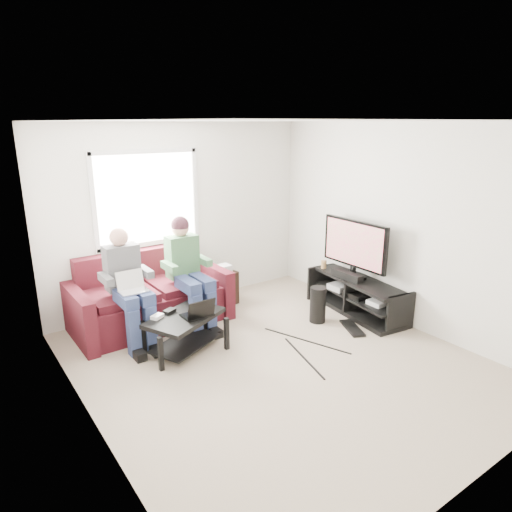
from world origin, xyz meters
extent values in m
plane|color=tan|center=(0.00, 0.00, 0.00)|extent=(4.50, 4.50, 0.00)
plane|color=white|center=(0.00, 0.00, 2.60)|extent=(4.50, 4.50, 0.00)
plane|color=silver|center=(0.00, 2.25, 1.30)|extent=(4.50, 0.00, 4.50)
plane|color=silver|center=(0.00, -2.25, 1.30)|extent=(4.50, 0.00, 4.50)
plane|color=silver|center=(-2.00, 0.00, 1.30)|extent=(0.00, 4.50, 4.50)
plane|color=silver|center=(2.00, 0.00, 1.30)|extent=(0.00, 4.50, 4.50)
cube|color=white|center=(-0.50, 2.24, 1.60)|extent=(1.40, 0.01, 1.20)
cube|color=silver|center=(-0.50, 2.23, 1.60)|extent=(1.48, 0.04, 1.28)
cube|color=#4F1320|center=(-0.74, 1.75, 0.23)|extent=(1.69, 0.91, 0.46)
cube|color=#4F1320|center=(-0.74, 2.15, 0.70)|extent=(1.69, 0.21, 0.47)
cube|color=#4F1320|center=(-1.65, 1.75, 0.33)|extent=(0.16, 0.99, 0.66)
cube|color=#4F1320|center=(0.18, 1.75, 0.33)|extent=(0.16, 0.99, 0.66)
cube|color=#4F1320|center=(-1.14, 1.73, 0.51)|extent=(0.78, 0.78, 0.10)
cube|color=#4F1320|center=(-0.33, 1.73, 0.51)|extent=(0.78, 0.78, 0.10)
cube|color=navy|center=(-1.24, 1.27, 0.63)|extent=(0.16, 0.45, 0.14)
cube|color=navy|center=(-1.04, 1.27, 0.63)|extent=(0.16, 0.45, 0.14)
cube|color=navy|center=(-1.24, 1.09, 0.28)|extent=(0.13, 0.13, 0.56)
cube|color=navy|center=(-1.04, 1.09, 0.28)|extent=(0.13, 0.13, 0.56)
cube|color=#56575B|center=(-1.14, 1.60, 0.91)|extent=(0.40, 0.22, 0.55)
sphere|color=#E0A08C|center=(-1.14, 1.62, 1.28)|extent=(0.22, 0.22, 0.22)
cube|color=navy|center=(-0.44, 1.27, 0.63)|extent=(0.16, 0.45, 0.14)
cube|color=navy|center=(-0.24, 1.27, 0.63)|extent=(0.16, 0.45, 0.14)
cube|color=navy|center=(-0.44, 1.09, 0.28)|extent=(0.13, 0.13, 0.56)
cube|color=navy|center=(-0.24, 1.09, 0.28)|extent=(0.13, 0.13, 0.56)
cube|color=#4E5050|center=(-0.34, 1.60, 0.91)|extent=(0.40, 0.22, 0.55)
sphere|color=#E0A08C|center=(-0.34, 1.62, 1.28)|extent=(0.22, 0.22, 0.22)
sphere|color=#371B23|center=(-0.34, 1.62, 1.32)|extent=(0.23, 0.23, 0.23)
cube|color=black|center=(-0.72, 0.83, 0.42)|extent=(1.04, 0.86, 0.05)
cube|color=black|center=(-0.72, 0.83, 0.10)|extent=(0.93, 0.76, 0.02)
cube|color=black|center=(-1.13, 0.59, 0.20)|extent=(0.05, 0.05, 0.40)
cube|color=black|center=(-0.30, 0.59, 0.20)|extent=(0.05, 0.05, 0.40)
cube|color=black|center=(-1.13, 1.08, 0.20)|extent=(0.05, 0.05, 0.40)
cube|color=black|center=(-0.30, 1.08, 0.20)|extent=(0.05, 0.05, 0.40)
cube|color=silver|center=(-1.00, 0.95, 0.47)|extent=(0.17, 0.14, 0.04)
cube|color=black|center=(-0.82, 1.01, 0.47)|extent=(0.16, 0.14, 0.04)
cube|color=gray|center=(-0.42, 0.98, 0.47)|extent=(0.17, 0.14, 0.04)
cube|color=black|center=(1.75, 0.44, 0.48)|extent=(0.66, 1.56, 0.04)
cube|color=black|center=(1.75, 0.44, 0.25)|extent=(0.61, 1.49, 0.03)
cube|color=black|center=(1.75, 0.44, 0.03)|extent=(0.66, 1.56, 0.06)
cube|color=black|center=(1.75, -0.29, 0.25)|extent=(0.45, 0.10, 0.50)
cube|color=black|center=(1.75, 1.18, 0.25)|extent=(0.45, 0.10, 0.50)
cube|color=black|center=(1.75, 0.54, 0.52)|extent=(0.12, 0.40, 0.04)
cube|color=black|center=(1.75, 0.54, 0.60)|extent=(0.06, 0.06, 0.12)
cube|color=black|center=(1.75, 0.54, 0.99)|extent=(0.05, 1.10, 0.65)
cube|color=#E73672|center=(1.72, 0.54, 0.99)|extent=(0.01, 1.01, 0.58)
cube|color=black|center=(1.63, 0.54, 0.55)|extent=(0.12, 0.50, 0.10)
cylinder|color=#9B7243|center=(1.70, 1.07, 0.56)|extent=(0.08, 0.08, 0.12)
cube|color=silver|center=(1.75, 0.04, 0.30)|extent=(0.30, 0.22, 0.06)
cube|color=gray|center=(1.75, 0.74, 0.31)|extent=(0.34, 0.26, 0.08)
cube|color=black|center=(1.75, 0.39, 0.30)|extent=(0.38, 0.30, 0.07)
cylinder|color=black|center=(1.11, 0.54, 0.24)|extent=(0.21, 0.21, 0.49)
cube|color=black|center=(1.32, 0.10, 0.01)|extent=(0.36, 0.52, 0.03)
cube|color=black|center=(0.42, 1.83, 0.25)|extent=(0.33, 0.33, 0.49)
cube|color=silver|center=(0.42, 1.83, 0.54)|extent=(0.22, 0.18, 0.10)
camera|label=1|loc=(-2.85, -3.58, 2.59)|focal=32.00mm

